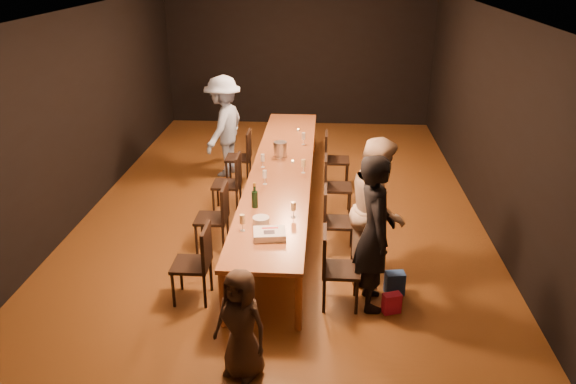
# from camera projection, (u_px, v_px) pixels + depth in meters

# --- Properties ---
(ground) EXTENTS (10.00, 10.00, 0.00)m
(ground) POSITION_uv_depth(u_px,v_px,m) (282.00, 213.00, 8.71)
(ground) COLOR #482C12
(ground) RESTS_ON ground
(room_shell) EXTENTS (6.04, 10.04, 3.02)m
(room_shell) POSITION_uv_depth(u_px,v_px,m) (281.00, 79.00, 7.89)
(room_shell) COLOR black
(room_shell) RESTS_ON ground
(table) EXTENTS (0.90, 6.00, 0.75)m
(table) POSITION_uv_depth(u_px,v_px,m) (282.00, 170.00, 8.43)
(table) COLOR brown
(table) RESTS_ON ground
(chair_right_0) EXTENTS (0.42, 0.42, 0.93)m
(chair_right_0) POSITION_uv_depth(u_px,v_px,m) (341.00, 269.00, 6.27)
(chair_right_0) COLOR black
(chair_right_0) RESTS_ON ground
(chair_right_1) EXTENTS (0.42, 0.42, 0.93)m
(chair_right_1) POSITION_uv_depth(u_px,v_px,m) (339.00, 221.00, 7.37)
(chair_right_1) COLOR black
(chair_right_1) RESTS_ON ground
(chair_right_2) EXTENTS (0.42, 0.42, 0.93)m
(chair_right_2) POSITION_uv_depth(u_px,v_px,m) (338.00, 186.00, 8.47)
(chair_right_2) COLOR black
(chair_right_2) RESTS_ON ground
(chair_right_3) EXTENTS (0.42, 0.42, 0.93)m
(chair_right_3) POSITION_uv_depth(u_px,v_px,m) (337.00, 159.00, 9.57)
(chair_right_3) COLOR black
(chair_right_3) RESTS_ON ground
(chair_left_0) EXTENTS (0.42, 0.42, 0.93)m
(chair_left_0) POSITION_uv_depth(u_px,v_px,m) (191.00, 264.00, 6.38)
(chair_left_0) COLOR black
(chair_left_0) RESTS_ON ground
(chair_left_1) EXTENTS (0.42, 0.42, 0.93)m
(chair_left_1) POSITION_uv_depth(u_px,v_px,m) (211.00, 218.00, 7.48)
(chair_left_1) COLOR black
(chair_left_1) RESTS_ON ground
(chair_left_2) EXTENTS (0.42, 0.42, 0.93)m
(chair_left_2) POSITION_uv_depth(u_px,v_px,m) (227.00, 184.00, 8.58)
(chair_left_2) COLOR black
(chair_left_2) RESTS_ON ground
(chair_left_3) EXTENTS (0.42, 0.42, 0.93)m
(chair_left_3) POSITION_uv_depth(u_px,v_px,m) (238.00, 157.00, 9.68)
(chair_left_3) COLOR black
(chair_left_3) RESTS_ON ground
(woman_birthday) EXTENTS (0.49, 0.69, 1.81)m
(woman_birthday) POSITION_uv_depth(u_px,v_px,m) (375.00, 233.00, 6.12)
(woman_birthday) COLOR black
(woman_birthday) RESTS_ON ground
(woman_tan) EXTENTS (0.84, 0.99, 1.79)m
(woman_tan) POSITION_uv_depth(u_px,v_px,m) (378.00, 210.00, 6.70)
(woman_tan) COLOR beige
(woman_tan) RESTS_ON ground
(man_blue) EXTENTS (0.93, 1.28, 1.79)m
(man_blue) POSITION_uv_depth(u_px,v_px,m) (224.00, 126.00, 9.88)
(man_blue) COLOR #92B1E2
(man_blue) RESTS_ON ground
(child) EXTENTS (0.65, 0.55, 1.12)m
(child) POSITION_uv_depth(u_px,v_px,m) (241.00, 324.00, 5.19)
(child) COLOR #3F2F23
(child) RESTS_ON ground
(gift_bag_red) EXTENTS (0.23, 0.17, 0.24)m
(gift_bag_red) POSITION_uv_depth(u_px,v_px,m) (392.00, 303.00, 6.26)
(gift_bag_red) COLOR #CE1F4E
(gift_bag_red) RESTS_ON ground
(gift_bag_blue) EXTENTS (0.24, 0.18, 0.28)m
(gift_bag_blue) POSITION_uv_depth(u_px,v_px,m) (395.00, 283.00, 6.60)
(gift_bag_blue) COLOR #224796
(gift_bag_blue) RESTS_ON ground
(birthday_cake) EXTENTS (0.40, 0.34, 0.09)m
(birthday_cake) POSITION_uv_depth(u_px,v_px,m) (269.00, 234.00, 6.34)
(birthday_cake) COLOR white
(birthday_cake) RESTS_ON table
(plate_stack) EXTENTS (0.21, 0.21, 0.11)m
(plate_stack) POSITION_uv_depth(u_px,v_px,m) (261.00, 222.00, 6.60)
(plate_stack) COLOR white
(plate_stack) RESTS_ON table
(champagne_bottle) EXTENTS (0.08, 0.08, 0.33)m
(champagne_bottle) POSITION_uv_depth(u_px,v_px,m) (255.00, 195.00, 7.04)
(champagne_bottle) COLOR black
(champagne_bottle) RESTS_ON table
(ice_bucket) EXTENTS (0.25, 0.25, 0.24)m
(ice_bucket) POSITION_uv_depth(u_px,v_px,m) (280.00, 149.00, 8.83)
(ice_bucket) COLOR silver
(ice_bucket) RESTS_ON table
(wineglass_0) EXTENTS (0.06, 0.06, 0.21)m
(wineglass_0) POSITION_uv_depth(u_px,v_px,m) (242.00, 223.00, 6.47)
(wineglass_0) COLOR beige
(wineglass_0) RESTS_ON table
(wineglass_1) EXTENTS (0.06, 0.06, 0.21)m
(wineglass_1) POSITION_uv_depth(u_px,v_px,m) (293.00, 210.00, 6.79)
(wineglass_1) COLOR beige
(wineglass_1) RESTS_ON table
(wineglass_2) EXTENTS (0.06, 0.06, 0.21)m
(wineglass_2) POSITION_uv_depth(u_px,v_px,m) (265.00, 177.00, 7.77)
(wineglass_2) COLOR silver
(wineglass_2) RESTS_ON table
(wineglass_3) EXTENTS (0.06, 0.06, 0.21)m
(wineglass_3) POSITION_uv_depth(u_px,v_px,m) (303.00, 166.00, 8.17)
(wineglass_3) COLOR beige
(wineglass_3) RESTS_ON table
(wineglass_4) EXTENTS (0.06, 0.06, 0.21)m
(wineglass_4) POSITION_uv_depth(u_px,v_px,m) (263.00, 161.00, 8.38)
(wineglass_4) COLOR silver
(wineglass_4) RESTS_ON table
(wineglass_5) EXTENTS (0.06, 0.06, 0.21)m
(wineglass_5) POSITION_uv_depth(u_px,v_px,m) (303.00, 139.00, 9.37)
(wineglass_5) COLOR silver
(wineglass_5) RESTS_ON table
(tealight_near) EXTENTS (0.05, 0.05, 0.03)m
(tealight_near) POSITION_uv_depth(u_px,v_px,m) (281.00, 230.00, 6.50)
(tealight_near) COLOR #B2B7B2
(tealight_near) RESTS_ON table
(tealight_mid) EXTENTS (0.05, 0.05, 0.03)m
(tealight_mid) POSITION_uv_depth(u_px,v_px,m) (293.00, 162.00, 8.60)
(tealight_mid) COLOR #B2B7B2
(tealight_mid) RESTS_ON table
(tealight_far) EXTENTS (0.05, 0.05, 0.03)m
(tealight_far) POSITION_uv_depth(u_px,v_px,m) (298.00, 130.00, 10.12)
(tealight_far) COLOR #B2B7B2
(tealight_far) RESTS_ON table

